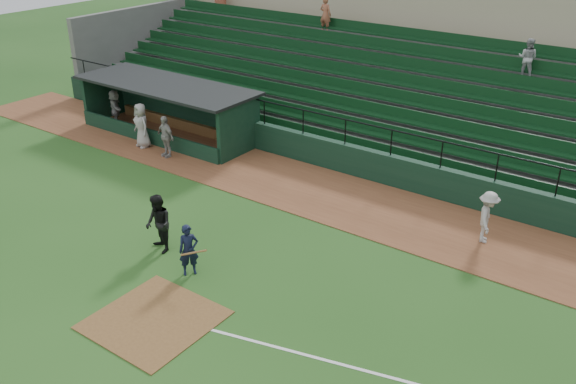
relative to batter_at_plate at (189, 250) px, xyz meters
The scene contains 11 objects.
ground 1.63m from the batter_at_plate, 56.32° to the right, with size 90.00×90.00×0.00m, color #234E19.
warning_track 6.90m from the batter_at_plate, 83.38° to the left, with size 40.00×4.00×0.03m, color brown.
home_plate_dirt 2.45m from the batter_at_plate, 70.12° to the right, with size 3.00×3.00×0.03m, color brown.
stadium_structure 15.37m from the batter_at_plate, 87.05° to the left, with size 38.00×13.08×6.40m.
dugout 12.27m from the batter_at_plate, 136.94° to the left, with size 8.90×3.20×2.42m.
batter_at_plate is the anchor object (origin of this frame).
umpire 1.72m from the batter_at_plate, 166.15° to the left, with size 0.92×0.72×1.89m, color black.
runner 9.36m from the batter_at_plate, 47.30° to the left, with size 1.11×0.64×1.72m, color #AAA69F.
dugout_player_a 9.26m from the batter_at_plate, 139.98° to the left, with size 1.05×0.44×1.78m, color #9D9893.
dugout_player_b 10.68m from the batter_at_plate, 144.91° to the left, with size 0.96×0.62×1.96m, color #A49E99.
dugout_player_c 14.16m from the batter_at_plate, 148.26° to the left, with size 1.55×0.49×1.67m, color #9E9994.
Camera 1 is at (10.66, -9.73, 10.17)m, focal length 39.00 mm.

